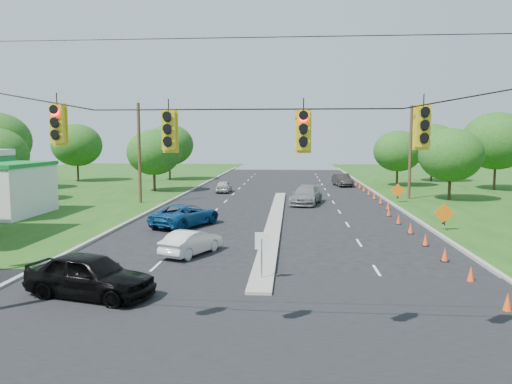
{
  "coord_description": "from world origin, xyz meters",
  "views": [
    {
      "loc": [
        1.23,
        -13.92,
        5.85
      ],
      "look_at": [
        -0.85,
        14.39,
        2.8
      ],
      "focal_mm": 35.0,
      "sensor_mm": 36.0,
      "label": 1
    }
  ],
  "objects": [
    {
      "name": "silver_car_oncoming",
      "position": [
        -6.26,
        39.81,
        0.64
      ],
      "size": [
        1.55,
        3.78,
        1.28
      ],
      "primitive_type": "imported",
      "rotation": [
        0.0,
        0.0,
        3.15
      ],
      "color": "#ACACAC",
      "rests_on": "ground"
    },
    {
      "name": "work_sign_1",
      "position": [
        10.8,
        18.0,
        1.09
      ],
      "size": [
        1.27,
        0.58,
        1.37
      ],
      "color": "black",
      "rests_on": "ground"
    },
    {
      "name": "tree_5",
      "position": [
        -14.0,
        40.0,
        4.34
      ],
      "size": [
        5.88,
        5.88,
        6.86
      ],
      "color": "black",
      "rests_on": "ground"
    },
    {
      "name": "black_sedan",
      "position": [
        -6.19,
        3.5,
        0.84
      ],
      "size": [
        5.25,
        3.18,
        1.67
      ],
      "primitive_type": "imported",
      "rotation": [
        0.0,
        0.0,
        1.31
      ],
      "color": "black",
      "rests_on": "ground"
    },
    {
      "name": "ground",
      "position": [
        0.0,
        0.0,
        0.0
      ],
      "size": [
        160.0,
        160.0,
        0.0
      ],
      "primitive_type": "plane",
      "color": "black",
      "rests_on": "ground"
    },
    {
      "name": "cross_street",
      "position": [
        0.0,
        0.0,
        0.0
      ],
      "size": [
        160.0,
        14.0,
        0.02
      ],
      "primitive_type": "cube",
      "color": "black",
      "rests_on": "ground"
    },
    {
      "name": "cone_9",
      "position": [
        9.12,
        34.5,
        0.35
      ],
      "size": [
        0.32,
        0.32,
        0.7
      ],
      "primitive_type": "cone",
      "color": "#F44A18",
      "rests_on": "ground"
    },
    {
      "name": "cone_2",
      "position": [
        8.52,
        10.0,
        0.35
      ],
      "size": [
        0.32,
        0.32,
        0.7
      ],
      "primitive_type": "cone",
      "color": "#F44A18",
      "rests_on": "ground"
    },
    {
      "name": "tree_12",
      "position": [
        14.0,
        48.0,
        4.34
      ],
      "size": [
        5.88,
        5.88,
        6.86
      ],
      "color": "black",
      "rests_on": "ground"
    },
    {
      "name": "signal_span",
      "position": [
        -0.05,
        -1.0,
        4.97
      ],
      "size": [
        25.6,
        0.32,
        9.0
      ],
      "color": "#422D1C",
      "rests_on": "ground"
    },
    {
      "name": "cone_6",
      "position": [
        8.52,
        24.0,
        0.35
      ],
      "size": [
        0.32,
        0.32,
        0.7
      ],
      "primitive_type": "cone",
      "color": "#F44A18",
      "rests_on": "ground"
    },
    {
      "name": "median",
      "position": [
        0.0,
        21.0,
        0.0
      ],
      "size": [
        1.0,
        34.0,
        0.18
      ],
      "primitive_type": "cube",
      "color": "gray",
      "rests_on": "ground"
    },
    {
      "name": "cone_5",
      "position": [
        8.52,
        20.5,
        0.35
      ],
      "size": [
        0.32,
        0.32,
        0.7
      ],
      "primitive_type": "cone",
      "color": "#F44A18",
      "rests_on": "ground"
    },
    {
      "name": "curb_right",
      "position": [
        10.1,
        30.0,
        0.0
      ],
      "size": [
        0.25,
        110.0,
        0.16
      ],
      "primitive_type": "cube",
      "color": "gray",
      "rests_on": "ground"
    },
    {
      "name": "blue_pickup",
      "position": [
        -5.88,
        18.64,
        0.75
      ],
      "size": [
        4.53,
        5.96,
        1.51
      ],
      "primitive_type": "imported",
      "rotation": [
        0.0,
        0.0,
        2.71
      ],
      "color": "navy",
      "rests_on": "ground"
    },
    {
      "name": "median_sign",
      "position": [
        0.0,
        6.0,
        1.46
      ],
      "size": [
        0.55,
        0.06,
        2.05
      ],
      "color": "gray",
      "rests_on": "ground"
    },
    {
      "name": "tree_6",
      "position": [
        -16.0,
        55.0,
        4.96
      ],
      "size": [
        6.72,
        6.72,
        7.84
      ],
      "color": "black",
      "rests_on": "ground"
    },
    {
      "name": "cone_0",
      "position": [
        8.52,
        3.0,
        0.35
      ],
      "size": [
        0.32,
        0.32,
        0.7
      ],
      "primitive_type": "cone",
      "color": "#F44A18",
      "rests_on": "ground"
    },
    {
      "name": "cone_12",
      "position": [
        9.12,
        45.0,
        0.35
      ],
      "size": [
        0.32,
        0.32,
        0.7
      ],
      "primitive_type": "cone",
      "color": "#F44A18",
      "rests_on": "ground"
    },
    {
      "name": "utility_pole_far_left",
      "position": [
        -12.5,
        30.0,
        4.5
      ],
      "size": [
        0.28,
        0.28,
        9.0
      ],
      "primitive_type": "cylinder",
      "color": "#422D1C",
      "rests_on": "ground"
    },
    {
      "name": "dark_car_receding",
      "position": [
        7.35,
        47.92,
        0.77
      ],
      "size": [
        2.36,
        4.87,
        1.54
      ],
      "primitive_type": "imported",
      "rotation": [
        0.0,
        0.0,
        0.16
      ],
      "color": "black",
      "rests_on": "ground"
    },
    {
      "name": "cone_4",
      "position": [
        8.52,
        17.0,
        0.35
      ],
      "size": [
        0.32,
        0.32,
        0.7
      ],
      "primitive_type": "cone",
      "color": "#F44A18",
      "rests_on": "ground"
    },
    {
      "name": "tree_9",
      "position": [
        16.0,
        34.0,
        4.34
      ],
      "size": [
        5.88,
        5.88,
        6.86
      ],
      "color": "black",
      "rests_on": "ground"
    },
    {
      "name": "white_sedan",
      "position": [
        -3.83,
        10.57,
        0.63
      ],
      "size": [
        2.79,
        4.06,
        1.27
      ],
      "primitive_type": "imported",
      "rotation": [
        0.0,
        0.0,
        2.72
      ],
      "color": "silver",
      "rests_on": "ground"
    },
    {
      "name": "tree_4",
      "position": [
        -28.0,
        52.0,
        4.96
      ],
      "size": [
        6.72,
        6.72,
        7.84
      ],
      "color": "black",
      "rests_on": "ground"
    },
    {
      "name": "cone_1",
      "position": [
        8.52,
        6.5,
        0.35
      ],
      "size": [
        0.32,
        0.32,
        0.7
      ],
      "primitive_type": "cone",
      "color": "#F44A18",
      "rests_on": "ground"
    },
    {
      "name": "silver_car_far",
      "position": [
        2.45,
        30.51,
        0.81
      ],
      "size": [
        3.35,
        5.92,
        1.62
      ],
      "primitive_type": "imported",
      "rotation": [
        0.0,
        0.0,
        -0.2
      ],
      "color": "gray",
      "rests_on": "ground"
    },
    {
      "name": "cone_13",
      "position": [
        9.12,
        48.5,
        0.35
      ],
      "size": [
        0.32,
        0.32,
        0.7
      ],
      "primitive_type": "cone",
      "color": "#F44A18",
      "rests_on": "ground"
    },
    {
      "name": "cone_10",
      "position": [
        9.12,
        38.0,
        0.35
      ],
      "size": [
        0.32,
        0.32,
        0.7
      ],
      "primitive_type": "cone",
      "color": "#F44A18",
      "rests_on": "ground"
    },
    {
      "name": "tree_11",
      "position": [
        20.0,
        55.0,
        4.96
      ],
      "size": [
        6.72,
        6.72,
        7.84
      ],
      "color": "black",
      "rests_on": "ground"
    },
    {
      "name": "work_sign_2",
      "position": [
        10.8,
        32.0,
        1.09
      ],
      "size": [
        1.27,
        0.58,
        1.37
      ],
      "color": "black",
      "rests_on": "ground"
    },
    {
      "name": "cone_8",
      "position": [
        9.12,
        31.0,
        0.35
      ],
      "size": [
        0.32,
        0.32,
        0.7
      ],
      "primitive_type": "cone",
      "color": "#F44A18",
      "rests_on": "ground"
    },
    {
      "name": "cone_3",
      "position": [
        8.52,
        13.5,
        0.35
      ],
      "size": [
        0.32,
        0.32,
        0.7
      ],
      "primitive_type": "cone",
      "color": "#F44A18",
      "rests_on": "ground"
    },
    {
      "name": "cone_11",
      "position": [
        9.12,
        41.5,
        0.35
      ],
      "size": [
        0.32,
        0.32,
        0.7
      ],
      "primitive_type": "cone",
      "color": "#F44A18",
      "rests_on": "ground"
    },
    {
      "name": "tree_10",
      "position": [
        24.0,
        44.0,
        5.58
      ],
      "size": [
        7.56,
        7.56,
        8.82
      ],
      "color": "black",
      "rests_on": "ground"
    },
    {
      "name": "cone_7",
      "position": [
        9.12,
        27.5,
        0.35
      ],
      "size": [
        0.32,
        0.32,
        0.7
      ],
      "primitive_type": "cone",
      "color": "#F44A18",
      "rests_on": "ground"
    },
    {
      "name": "utility_pole_far_right",
      "position": [
        12.5,
        35.0,
        4.5
      ],
      "size": [
        0.28,
        0.28,
        9.0
      ],
      "primitive_type": "cylinder",
      "color": "#422D1C",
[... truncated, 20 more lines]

